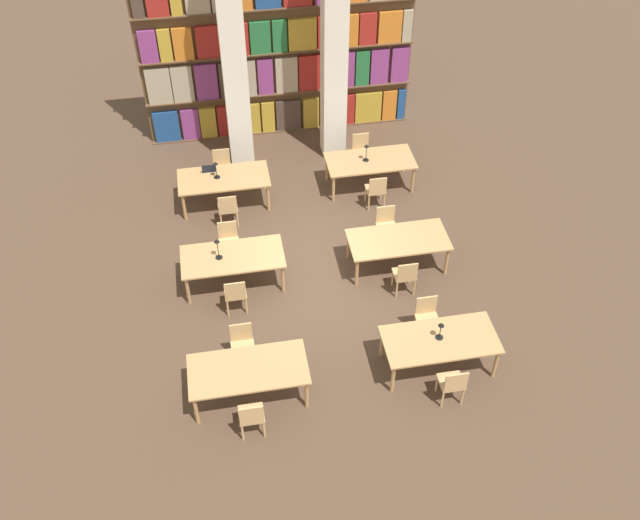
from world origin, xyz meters
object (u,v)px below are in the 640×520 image
object	(u,v)px
reading_table_3	(398,242)
chair_7	(386,225)
reading_table_1	(440,342)
desk_lamp_1	(217,245)
chair_2	(453,383)
reading_table_2	(233,259)
chair_1	(242,344)
reading_table_0	(248,371)
chair_9	(222,167)
reading_table_4	(224,180)
chair_10	(376,190)
desk_lamp_2	(216,167)
chair_8	(228,208)
desk_lamp_0	(441,328)
desk_lamp_3	(366,150)
chair_3	(427,317)
chair_4	(235,294)
reading_table_5	(370,163)
chair_11	(361,150)
pillar_center	(334,40)
pillar_left	(232,48)
chair_6	(405,275)
chair_5	(229,240)
laptop	(209,169)

from	to	relation	value
reading_table_3	chair_7	size ratio (longest dim) A/B	2.30
reading_table_1	desk_lamp_1	world-z (taller)	desk_lamp_1
chair_2	reading_table_2	xyz separation A→B (m)	(-3.44, 3.55, 0.19)
chair_1	reading_table_2	world-z (taller)	chair_1
reading_table_0	chair_7	size ratio (longest dim) A/B	2.30
reading_table_1	chair_9	distance (m)	7.03
reading_table_4	chair_2	bearing A→B (deg)	-61.02
desk_lamp_1	chair_9	bearing A→B (deg)	84.90
chair_10	reading_table_3	bearing A→B (deg)	-90.57
desk_lamp_2	chair_8	bearing A→B (deg)	-79.13
desk_lamp_0	desk_lamp_3	distance (m)	5.42
reading_table_1	chair_8	size ratio (longest dim) A/B	2.30
chair_3	chair_4	xyz separation A→B (m)	(-3.47, 1.22, 0.00)
reading_table_3	reading_table_4	size ratio (longest dim) A/B	1.00
reading_table_5	reading_table_3	bearing A→B (deg)	-91.06
desk_lamp_1	reading_table_4	size ratio (longest dim) A/B	0.24
chair_8	desk_lamp_2	size ratio (longest dim) A/B	2.07
chair_11	desk_lamp_3	xyz separation A→B (m)	(-0.07, -0.77, 0.56)
reading_table_1	reading_table_5	world-z (taller)	same
chair_1	chair_8	distance (m)	3.89
pillar_center	desk_lamp_1	xyz separation A→B (m)	(-3.11, -4.25, -1.92)
reading_table_2	chair_9	xyz separation A→B (m)	(0.04, 3.39, -0.19)
chair_2	chair_4	size ratio (longest dim) A/B	1.00
chair_1	chair_3	distance (m)	3.46
reading_table_0	reading_table_4	bearing A→B (deg)	89.91
reading_table_2	pillar_left	bearing A→B (deg)	82.44
chair_6	desk_lamp_2	distance (m)	4.93
chair_5	chair_9	size ratio (longest dim) A/B	1.00
reading_table_1	reading_table_2	distance (m)	4.41
reading_table_2	desk_lamp_1	world-z (taller)	desk_lamp_1
chair_9	laptop	xyz separation A→B (m)	(-0.31, -0.48, 0.31)
laptop	desk_lamp_3	world-z (taller)	desk_lamp_3
chair_3	desk_lamp_2	xyz separation A→B (m)	(-3.55, 4.63, 0.55)
laptop	chair_11	world-z (taller)	laptop
reading_table_3	desk_lamp_3	xyz separation A→B (m)	(-0.05, 2.77, 0.37)
desk_lamp_1	desk_lamp_3	distance (m)	4.47
pillar_center	desk_lamp_3	world-z (taller)	pillar_center
chair_3	chair_6	world-z (taller)	same
pillar_left	pillar_center	bearing A→B (deg)	0.00
reading_table_3	chair_7	world-z (taller)	chair_7
chair_7	reading_table_4	xyz separation A→B (m)	(-3.30, 1.92, 0.19)
chair_2	chair_8	distance (m)	6.37
chair_3	laptop	distance (m)	6.16
desk_lamp_0	reading_table_2	size ratio (longest dim) A/B	0.19
chair_5	chair_9	xyz separation A→B (m)	(0.07, 2.61, 0.00)
chair_4	desk_lamp_1	world-z (taller)	desk_lamp_1
reading_table_3	chair_4	bearing A→B (deg)	-168.47
chair_2	reading_table_5	xyz separation A→B (m)	(-0.02, 6.23, 0.19)
chair_1	pillar_center	bearing A→B (deg)	-114.45
reading_table_0	chair_1	xyz separation A→B (m)	(-0.04, 0.78, -0.19)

